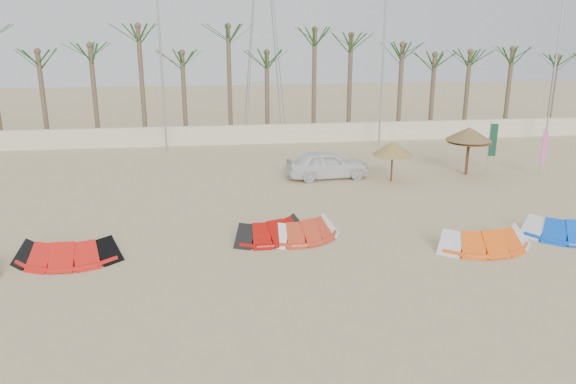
{
  "coord_description": "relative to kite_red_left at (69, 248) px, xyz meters",
  "views": [
    {
      "loc": [
        -2.88,
        -15.89,
        7.98
      ],
      "look_at": [
        0.0,
        6.0,
        1.3
      ],
      "focal_mm": 35.0,
      "sensor_mm": 36.0,
      "label": 1
    }
  ],
  "objects": [
    {
      "name": "palm_line",
      "position": [
        8.8,
        20.32,
        6.02
      ],
      "size": [
        52.0,
        4.0,
        7.7
      ],
      "color": "brown",
      "rests_on": "ground"
    },
    {
      "name": "parasol_right",
      "position": [
        18.82,
        9.09,
        1.72
      ],
      "size": [
        2.39,
        2.39,
        2.49
      ],
      "color": "#4C331E",
      "rests_on": "ground"
    },
    {
      "name": "boundary_wall",
      "position": [
        8.13,
        18.82,
        0.23
      ],
      "size": [
        60.0,
        0.3,
        1.3
      ],
      "primitive_type": "cube",
      "color": "beige",
      "rests_on": "ground"
    },
    {
      "name": "flag_pink",
      "position": [
        22.57,
        8.03,
        1.14
      ],
      "size": [
        0.43,
        0.2,
        2.63
      ],
      "color": "#A5A8AD",
      "rests_on": "ground"
    },
    {
      "name": "ground",
      "position": [
        8.13,
        -3.18,
        -0.42
      ],
      "size": [
        120.0,
        120.0,
        0.0
      ],
      "primitive_type": "plane",
      "color": "tan",
      "rests_on": "ground"
    },
    {
      "name": "kite_red_right",
      "position": [
        8.52,
        0.98,
        -0.0
      ],
      "size": [
        3.31,
        2.37,
        0.9
      ],
      "color": "red",
      "rests_on": "ground"
    },
    {
      "name": "car",
      "position": [
        11.1,
        9.42,
        0.33
      ],
      "size": [
        4.51,
        2.11,
        1.49
      ],
      "primitive_type": "imported",
      "rotation": [
        0.0,
        0.0,
        1.65
      ],
      "color": "white",
      "rests_on": "ground"
    },
    {
      "name": "lamp_d",
      "position": [
        28.17,
        16.82,
        5.35
      ],
      "size": [
        1.25,
        0.14,
        11.0
      ],
      "color": "#A5A8AD",
      "rests_on": "ground"
    },
    {
      "name": "parasol_mid",
      "position": [
        18.74,
        9.07,
        1.85
      ],
      "size": [
        2.45,
        2.45,
        2.63
      ],
      "color": "#4C331E",
      "rests_on": "ground"
    },
    {
      "name": "lamp_c",
      "position": [
        16.17,
        16.82,
        5.35
      ],
      "size": [
        1.25,
        0.14,
        11.0
      ],
      "color": "#A5A8AD",
      "rests_on": "ground"
    },
    {
      "name": "kite_red_mid",
      "position": [
        7.29,
        1.1,
        -0.0
      ],
      "size": [
        3.4,
        2.39,
        0.9
      ],
      "color": "#A00D07",
      "rests_on": "ground"
    },
    {
      "name": "kite_red_left",
      "position": [
        0.0,
        0.0,
        0.0
      ],
      "size": [
        3.55,
        1.59,
        0.9
      ],
      "color": "red",
      "rests_on": "ground"
    },
    {
      "name": "kite_orange",
      "position": [
        14.91,
        -0.77,
        0.0
      ],
      "size": [
        3.67,
        1.83,
        0.9
      ],
      "color": "#F95911",
      "rests_on": "ground"
    },
    {
      "name": "pylon",
      "position": [
        9.13,
        24.82,
        -0.42
      ],
      "size": [
        3.0,
        3.0,
        14.0
      ],
      "primitive_type": null,
      "color": "#A5A8AD",
      "rests_on": "ground"
    },
    {
      "name": "kite_blue",
      "position": [
        18.75,
        -0.18,
        0.0
      ],
      "size": [
        3.96,
        2.42,
        0.9
      ],
      "color": "blue",
      "rests_on": "ground"
    },
    {
      "name": "parasol_left",
      "position": [
        14.31,
        8.31,
        1.34
      ],
      "size": [
        2.15,
        2.15,
        2.12
      ],
      "color": "#4C331E",
      "rests_on": "ground"
    },
    {
      "name": "lamp_b",
      "position": [
        2.17,
        16.82,
        5.35
      ],
      "size": [
        1.25,
        0.14,
        11.0
      ],
      "color": "#A5A8AD",
      "rests_on": "ground"
    },
    {
      "name": "flag_green",
      "position": [
        20.5,
        9.84,
        1.24
      ],
      "size": [
        0.45,
        0.09,
        2.8
      ],
      "color": "#A5A8AD",
      "rests_on": "ground"
    }
  ]
}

